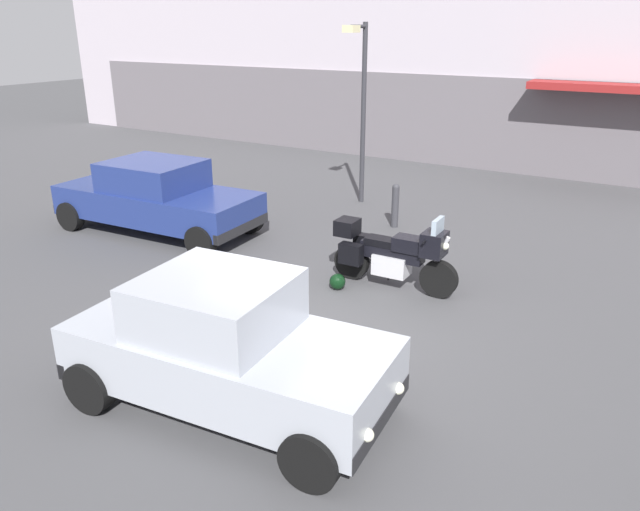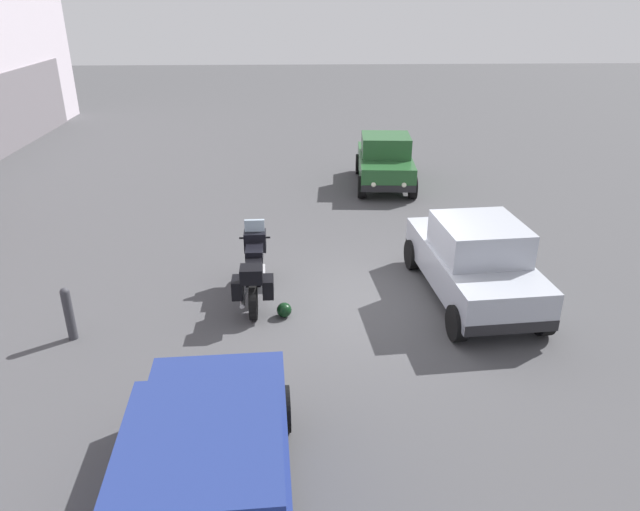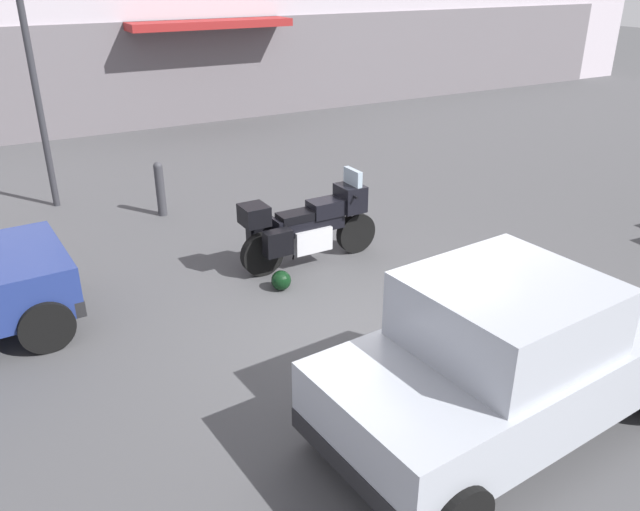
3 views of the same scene
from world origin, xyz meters
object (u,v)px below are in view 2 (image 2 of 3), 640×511
Objects in this scene: car_hatchback_near at (474,261)px; car_sedan_far at (207,491)px; helmet at (284,310)px; bollard_curbside at (69,312)px; motorcycle at (254,270)px; car_compact_side at (385,161)px.

car_hatchback_near is 7.02m from car_sedan_far.
bollard_curbside is at bearing 99.39° from helmet.
motorcycle is 4.24m from car_hatchback_near.
car_hatchback_near is 7.43m from bollard_curbside.
bollard_curbside is (-1.20, 7.33, -0.28)m from car_hatchback_near.
bollard_curbside reaches higher than helmet.
car_compact_side is (12.90, -3.66, -0.01)m from car_sedan_far.
helmet is at bearing -143.16° from motorcycle.
car_sedan_far is at bearing 171.86° from helmet.
helmet is at bearing -16.43° from car_compact_side.
car_sedan_far reaches higher than bollard_curbside.
car_sedan_far is 1.31× the size of car_compact_side.
car_sedan_far is at bearing 136.69° from car_hatchback_near.
car_compact_side is at bearing -20.33° from helmet.
car_sedan_far is at bearing 177.48° from motorcycle.
bollard_curbside is (-1.35, 3.09, -0.10)m from motorcycle.
helmet is 0.06× the size of car_sedan_far.
car_hatchback_near reaches higher than car_sedan_far.
car_hatchback_near is 7.43m from car_compact_side.
car_compact_side reaches higher than motorcycle.
helmet is 0.28× the size of bollard_curbside.
car_sedan_far is at bearing -145.40° from bollard_curbside.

